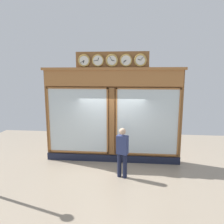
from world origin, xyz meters
The scene contains 3 objects.
ground_plane centered at (0.00, 2.80, 0.00)m, with size 14.00×14.00×0.00m, color gray.
shop_facade centered at (0.00, -0.12, 1.88)m, with size 5.33×0.42×4.21m.
pedestrian centered at (-0.46, 1.25, 0.93)m, with size 0.41×0.33×1.69m.
Camera 1 is at (-0.78, 7.92, 3.39)m, focal length 34.20 mm.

